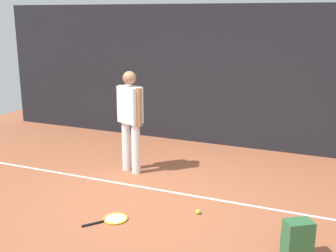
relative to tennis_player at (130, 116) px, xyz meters
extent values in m
plane|color=#9E5638|center=(0.88, -0.89, -0.97)|extent=(12.00, 12.00, 0.00)
cube|color=black|center=(0.88, 2.11, 0.42)|extent=(10.00, 0.10, 2.78)
cube|color=white|center=(0.88, -0.56, -0.96)|extent=(9.00, 0.05, 0.00)
cylinder|color=white|center=(0.11, -0.04, -0.54)|extent=(0.14, 0.14, 0.85)
cylinder|color=white|center=(-0.11, 0.04, -0.54)|extent=(0.14, 0.14, 0.85)
cube|color=white|center=(0.00, 0.00, 0.18)|extent=(0.45, 0.35, 0.60)
sphere|color=#9E704C|center=(0.00, 0.00, 0.62)|extent=(0.22, 0.22, 0.22)
cylinder|color=#9E704C|center=(0.21, -0.08, 0.17)|extent=(0.09, 0.09, 0.62)
cylinder|color=#9E704C|center=(-0.21, 0.08, 0.17)|extent=(0.09, 0.09, 0.62)
cylinder|color=black|center=(0.45, -1.89, -0.95)|extent=(0.21, 0.25, 0.03)
torus|color=gold|center=(0.64, -1.66, -0.95)|extent=(0.46, 0.46, 0.02)
cylinder|color=#B2B2B2|center=(0.64, -1.66, -0.95)|extent=(0.39, 0.39, 0.00)
cube|color=#2D6038|center=(2.92, -1.67, -0.75)|extent=(0.36, 0.34, 0.44)
cube|color=#23562D|center=(2.84, -1.56, -0.83)|extent=(0.23, 0.19, 0.20)
sphere|color=#CCE033|center=(1.57, -1.09, -0.93)|extent=(0.07, 0.07, 0.07)
camera|label=1|loc=(3.28, -6.10, 1.63)|focal=46.17mm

